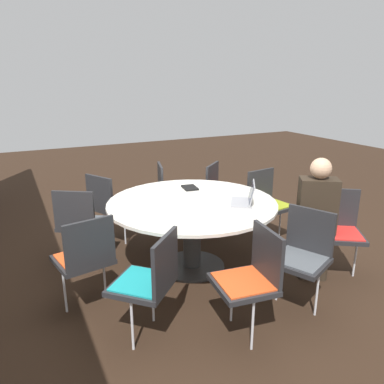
{
  "coord_description": "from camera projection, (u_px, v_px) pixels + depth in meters",
  "views": [
    {
      "loc": [
        -3.22,
        1.59,
        1.92
      ],
      "look_at": [
        0.0,
        0.0,
        0.83
      ],
      "focal_mm": 35.0,
      "sensor_mm": 36.0,
      "label": 1
    }
  ],
  "objects": [
    {
      "name": "ground_plane",
      "position": [
        192.0,
        266.0,
        3.99
      ],
      "size": [
        16.0,
        16.0,
        0.0
      ],
      "primitive_type": "plane",
      "color": "black"
    },
    {
      "name": "conference_table",
      "position": [
        192.0,
        214.0,
        3.82
      ],
      "size": [
        1.71,
        1.71,
        0.73
      ],
      "color": "#333333",
      "rests_on": "ground_plane"
    },
    {
      "name": "chair_0",
      "position": [
        338.0,
        226.0,
        3.74
      ],
      "size": [
        0.59,
        0.6,
        0.86
      ],
      "rotation": [
        0.0,
        0.0,
        7.27
      ],
      "color": "#262628",
      "rests_on": "ground_plane"
    },
    {
      "name": "chair_1",
      "position": [
        267.0,
        199.0,
        4.54
      ],
      "size": [
        0.48,
        0.5,
        0.86
      ],
      "rotation": [
        0.0,
        0.0,
        8.01
      ],
      "color": "#262628",
      "rests_on": "ground_plane"
    },
    {
      "name": "chair_2",
      "position": [
        221.0,
        191.0,
        4.9
      ],
      "size": [
        0.61,
        0.61,
        0.86
      ],
      "rotation": [
        0.0,
        0.0,
        8.57
      ],
      "color": "#262628",
      "rests_on": "ground_plane"
    },
    {
      "name": "chair_3",
      "position": [
        170.0,
        190.0,
        4.93
      ],
      "size": [
        0.54,
        0.52,
        0.86
      ],
      "rotation": [
        0.0,
        0.0,
        9.15
      ],
      "color": "#262628",
      "rests_on": "ground_plane"
    },
    {
      "name": "chair_4",
      "position": [
        109.0,
        202.0,
        4.44
      ],
      "size": [
        0.59,
        0.58,
        0.86
      ],
      "rotation": [
        0.0,
        0.0,
        9.92
      ],
      "color": "#262628",
      "rests_on": "ground_plane"
    },
    {
      "name": "chair_5",
      "position": [
        80.0,
        220.0,
        3.9
      ],
      "size": [
        0.59,
        0.6,
        0.86
      ],
      "rotation": [
        0.0,
        0.0,
        10.43
      ],
      "color": "#262628",
      "rests_on": "ground_plane"
    },
    {
      "name": "chair_6",
      "position": [
        85.0,
        255.0,
        3.12
      ],
      "size": [
        0.49,
        0.51,
        0.86
      ],
      "rotation": [
        0.0,
        0.0,
        11.18
      ],
      "color": "#262628",
      "rests_on": "ground_plane"
    },
    {
      "name": "chair_7",
      "position": [
        150.0,
        277.0,
        2.77
      ],
      "size": [
        0.61,
        0.61,
        0.86
      ],
      "rotation": [
        0.0,
        0.0,
        11.78
      ],
      "color": "#262628",
      "rests_on": "ground_plane"
    },
    {
      "name": "chair_8",
      "position": [
        251.0,
        274.0,
        2.81
      ],
      "size": [
        0.49,
        0.47,
        0.86
      ],
      "rotation": [
        0.0,
        0.0,
        12.44
      ],
      "color": "#262628",
      "rests_on": "ground_plane"
    },
    {
      "name": "chair_9",
      "position": [
        303.0,
        251.0,
        3.19
      ],
      "size": [
        0.57,
        0.56,
        0.86
      ],
      "rotation": [
        0.0,
        0.0,
        12.99
      ],
      "color": "#262628",
      "rests_on": "ground_plane"
    },
    {
      "name": "person_0",
      "position": [
        317.0,
        209.0,
        3.63
      ],
      "size": [
        0.38,
        0.42,
        1.21
      ],
      "rotation": [
        0.0,
        0.0,
        7.27
      ],
      "color": "#2D2319",
      "rests_on": "ground_plane"
    },
    {
      "name": "laptop",
      "position": [
        246.0,
        198.0,
        3.7
      ],
      "size": [
        0.4,
        0.37,
        0.21
      ],
      "rotation": [
        0.0,
        0.0,
        2.56
      ],
      "color": "#99999E",
      "rests_on": "conference_table"
    },
    {
      "name": "spiral_notebook",
      "position": [
        190.0,
        188.0,
        4.22
      ],
      "size": [
        0.23,
        0.18,
        0.02
      ],
      "color": "black",
      "rests_on": "conference_table"
    },
    {
      "name": "handbag",
      "position": [
        204.0,
        214.0,
        5.15
      ],
      "size": [
        0.36,
        0.16,
        0.28
      ],
      "color": "black",
      "rests_on": "ground_plane"
    }
  ]
}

